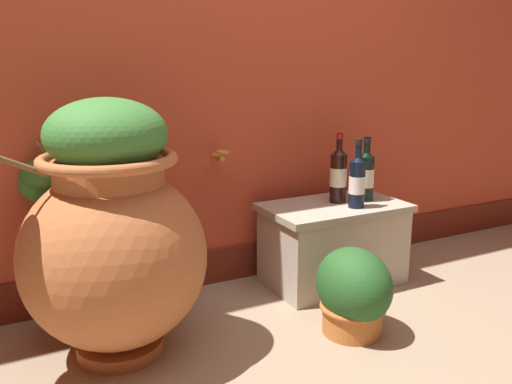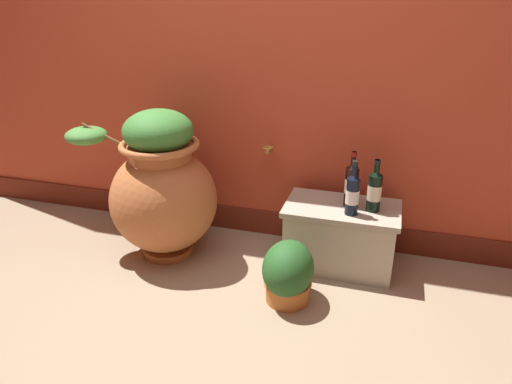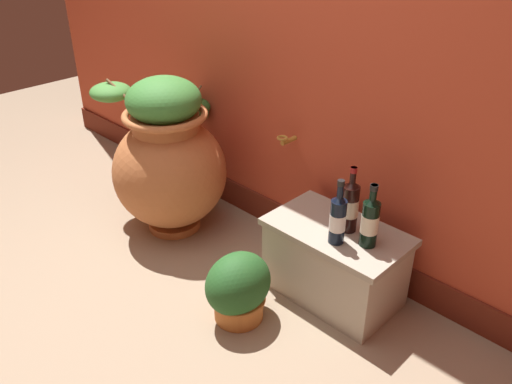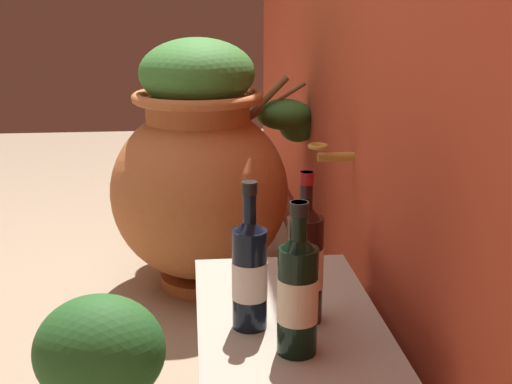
# 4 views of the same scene
# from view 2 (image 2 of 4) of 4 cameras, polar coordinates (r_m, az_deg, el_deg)

# --- Properties ---
(ground_plane) EXTENTS (7.00, 7.00, 0.00)m
(ground_plane) POSITION_cam_2_polar(r_m,az_deg,el_deg) (2.23, -7.35, -17.78)
(ground_plane) COLOR gray
(back_wall) EXTENTS (4.40, 0.33, 2.60)m
(back_wall) POSITION_cam_2_polar(r_m,az_deg,el_deg) (2.82, 1.59, 19.86)
(back_wall) COLOR #B74228
(back_wall) RESTS_ON ground_plane
(terracotta_urn) EXTENTS (0.86, 0.76, 0.88)m
(terracotta_urn) POSITION_cam_2_polar(r_m,az_deg,el_deg) (2.74, -11.46, 0.58)
(terracotta_urn) COLOR #B26638
(terracotta_urn) RESTS_ON ground_plane
(stone_ledge) EXTENTS (0.63, 0.38, 0.37)m
(stone_ledge) POSITION_cam_2_polar(r_m,az_deg,el_deg) (2.69, 10.29, -5.02)
(stone_ledge) COLOR #B2A893
(stone_ledge) RESTS_ON ground_plane
(wine_bottle_left) EXTENTS (0.07, 0.07, 0.31)m
(wine_bottle_left) POSITION_cam_2_polar(r_m,az_deg,el_deg) (2.59, 11.61, 1.08)
(wine_bottle_left) COLOR black
(wine_bottle_left) RESTS_ON stone_ledge
(wine_bottle_middle) EXTENTS (0.07, 0.07, 0.30)m
(wine_bottle_middle) POSITION_cam_2_polar(r_m,az_deg,el_deg) (2.49, 11.74, -0.09)
(wine_bottle_middle) COLOR black
(wine_bottle_middle) RESTS_ON stone_ledge
(wine_bottle_right) EXTENTS (0.08, 0.08, 0.29)m
(wine_bottle_right) POSITION_cam_2_polar(r_m,az_deg,el_deg) (2.55, 14.32, 0.34)
(wine_bottle_right) COLOR black
(wine_bottle_right) RESTS_ON stone_ledge
(potted_shrub) EXTENTS (0.26, 0.32, 0.33)m
(potted_shrub) POSITION_cam_2_polar(r_m,az_deg,el_deg) (2.38, 3.93, -9.87)
(potted_shrub) COLOR #C17033
(potted_shrub) RESTS_ON ground_plane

